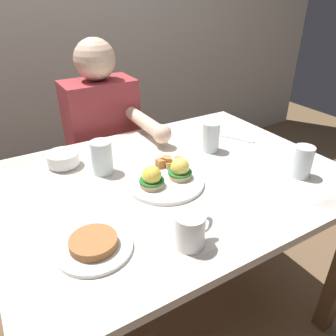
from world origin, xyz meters
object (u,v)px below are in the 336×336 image
(water_glass_extra, at_px, (102,159))
(diner_person, at_px, (106,141))
(fruit_bowl, at_px, (63,159))
(water_glass_far, at_px, (211,139))
(eggs_benedict_plate, at_px, (166,177))
(dining_table, at_px, (173,201))
(side_plate, at_px, (94,245))
(water_glass_near, at_px, (302,163))
(coffee_mug, at_px, (191,229))
(fork, at_px, (240,139))

(water_glass_extra, height_order, diner_person, diner_person)
(fruit_bowl, height_order, water_glass_far, water_glass_far)
(eggs_benedict_plate, distance_m, water_glass_far, 0.32)
(dining_table, bearing_deg, eggs_benedict_plate, -149.92)
(water_glass_extra, relative_size, diner_person, 0.11)
(side_plate, bearing_deg, dining_table, 29.90)
(eggs_benedict_plate, xyz_separation_m, water_glass_near, (0.44, -0.20, 0.03))
(fruit_bowl, relative_size, side_plate, 0.60)
(water_glass_extra, bearing_deg, diner_person, 68.62)
(water_glass_near, relative_size, water_glass_extra, 0.94)
(eggs_benedict_plate, xyz_separation_m, diner_person, (0.02, 0.63, -0.11))
(water_glass_far, bearing_deg, side_plate, -152.82)
(water_glass_far, xyz_separation_m, diner_person, (-0.27, 0.50, -0.14))
(water_glass_far, height_order, water_glass_extra, same)
(water_glass_near, bearing_deg, coffee_mug, -170.10)
(water_glass_far, bearing_deg, fruit_bowl, 162.46)
(water_glass_far, height_order, diner_person, diner_person)
(dining_table, height_order, fruit_bowl, fruit_bowl)
(diner_person, bearing_deg, fruit_bowl, -131.34)
(coffee_mug, xyz_separation_m, side_plate, (-0.22, 0.11, -0.04))
(diner_person, bearing_deg, fork, -47.16)
(fruit_bowl, relative_size, fork, 0.85)
(diner_person, bearing_deg, eggs_benedict_plate, -91.67)
(fork, xyz_separation_m, side_plate, (-0.79, -0.33, 0.01))
(water_glass_near, bearing_deg, dining_table, 149.80)
(dining_table, bearing_deg, water_glass_near, -30.20)
(coffee_mug, relative_size, side_plate, 0.56)
(fork, height_order, side_plate, side_plate)
(fruit_bowl, xyz_separation_m, side_plate, (-0.06, -0.49, -0.02))
(eggs_benedict_plate, relative_size, coffee_mug, 2.42)
(coffee_mug, height_order, diner_person, diner_person)
(fork, distance_m, diner_person, 0.66)
(fork, bearing_deg, fruit_bowl, 167.77)
(water_glass_extra, bearing_deg, water_glass_far, -6.86)
(coffee_mug, relative_size, diner_person, 0.10)
(eggs_benedict_plate, bearing_deg, water_glass_near, -24.80)
(fruit_bowl, distance_m, coffee_mug, 0.62)
(fruit_bowl, height_order, side_plate, fruit_bowl)
(coffee_mug, height_order, water_glass_extra, water_glass_extra)
(fruit_bowl, bearing_deg, diner_person, 48.66)
(eggs_benedict_plate, height_order, side_plate, eggs_benedict_plate)
(coffee_mug, relative_size, water_glass_extra, 0.91)
(fruit_bowl, bearing_deg, coffee_mug, -74.47)
(eggs_benedict_plate, bearing_deg, side_plate, -150.12)
(fruit_bowl, bearing_deg, eggs_benedict_plate, -48.74)
(eggs_benedict_plate, relative_size, water_glass_far, 2.22)
(eggs_benedict_plate, xyz_separation_m, coffee_mug, (-0.10, -0.30, 0.03))
(coffee_mug, xyz_separation_m, water_glass_far, (0.39, 0.42, 0.00))
(eggs_benedict_plate, distance_m, water_glass_near, 0.48)
(water_glass_far, height_order, side_plate, water_glass_far)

